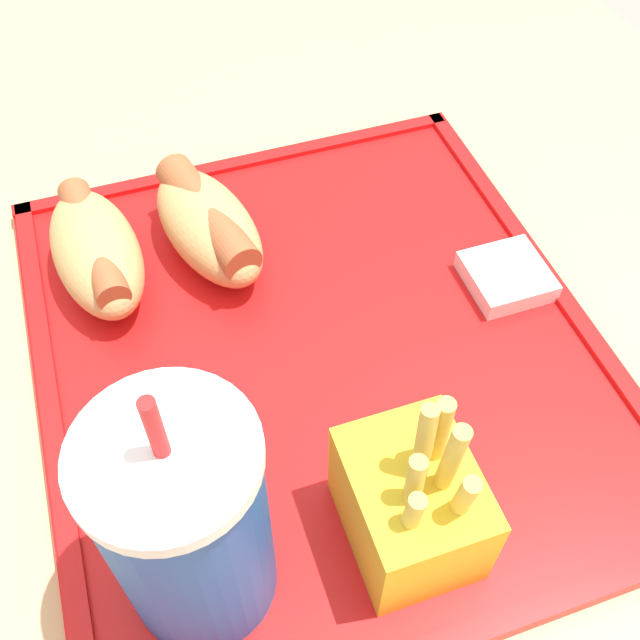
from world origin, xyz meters
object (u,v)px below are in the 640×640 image
object	(u,v)px
hot_dog_far	(96,251)
fries_carton	(412,503)
sauce_cup_mayo	(509,278)
hot_dog_near	(208,224)
soda_cup	(188,525)

from	to	relation	value
hot_dog_far	fries_carton	bearing A→B (deg)	-151.99
fries_carton	sauce_cup_mayo	distance (m)	0.20
hot_dog_far	hot_dog_near	bearing A→B (deg)	-90.00
fries_carton	sauce_cup_mayo	bearing A→B (deg)	-43.82
hot_dog_near	fries_carton	xyz separation A→B (m)	(-0.24, -0.05, 0.01)
hot_dog_far	sauce_cup_mayo	bearing A→B (deg)	-110.60
soda_cup	hot_dog_far	distance (m)	0.24
fries_carton	hot_dog_near	bearing A→B (deg)	11.78
hot_dog_near	fries_carton	size ratio (longest dim) A/B	1.12
soda_cup	hot_dog_far	size ratio (longest dim) A/B	1.39
hot_dog_near	sauce_cup_mayo	xyz separation A→B (m)	(-0.10, -0.19, -0.02)
soda_cup	hot_dog_far	xyz separation A→B (m)	(0.23, 0.02, -0.04)
soda_cup	sauce_cup_mayo	world-z (taller)	soda_cup
hot_dog_far	hot_dog_near	xyz separation A→B (m)	(0.00, -0.08, 0.00)
hot_dog_far	soda_cup	bearing A→B (deg)	-175.53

